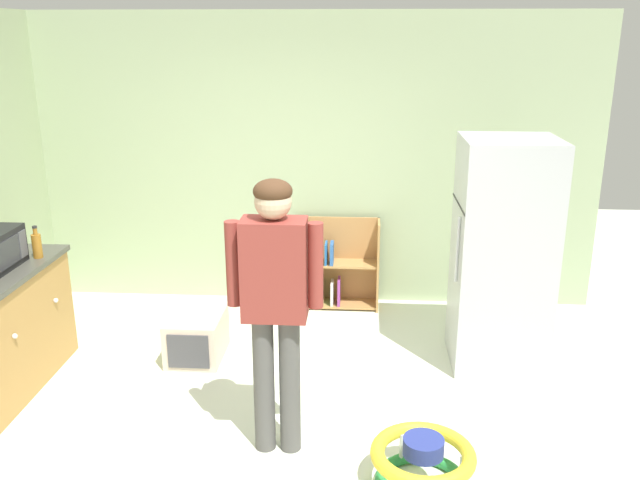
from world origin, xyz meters
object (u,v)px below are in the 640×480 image
object	(u,v)px
refrigerator	(502,255)
standing_person	(275,293)
bookshelf	(331,269)
amber_bottle	(37,245)
pet_carrier	(197,336)
baby_walker	(422,464)

from	to	relation	value
refrigerator	standing_person	bearing A→B (deg)	-140.68
standing_person	bookshelf	bearing A→B (deg)	84.75
refrigerator	standing_person	distance (m)	2.04
standing_person	amber_bottle	xyz separation A→B (m)	(-1.91, 0.96, -0.05)
refrigerator	pet_carrier	world-z (taller)	refrigerator
bookshelf	pet_carrier	xyz separation A→B (m)	(-1.02, -1.14, -0.19)
bookshelf	pet_carrier	size ratio (longest dim) A/B	1.54
standing_person	pet_carrier	bearing A→B (deg)	124.15
refrigerator	baby_walker	world-z (taller)	refrigerator
refrigerator	bookshelf	world-z (taller)	refrigerator
amber_bottle	baby_walker	bearing A→B (deg)	-24.86
pet_carrier	baby_walker	bearing A→B (deg)	-42.10
pet_carrier	bookshelf	bearing A→B (deg)	48.29
bookshelf	baby_walker	size ratio (longest dim) A/B	1.41
refrigerator	bookshelf	distance (m)	1.79
pet_carrier	amber_bottle	bearing A→B (deg)	-168.35
pet_carrier	amber_bottle	xyz separation A→B (m)	(-1.11, -0.23, 0.82)
bookshelf	amber_bottle	distance (m)	2.61
pet_carrier	standing_person	bearing A→B (deg)	-55.85
baby_walker	bookshelf	bearing A→B (deg)	103.95
baby_walker	amber_bottle	xyz separation A→B (m)	(-2.78, 1.29, 0.84)
standing_person	amber_bottle	world-z (taller)	standing_person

